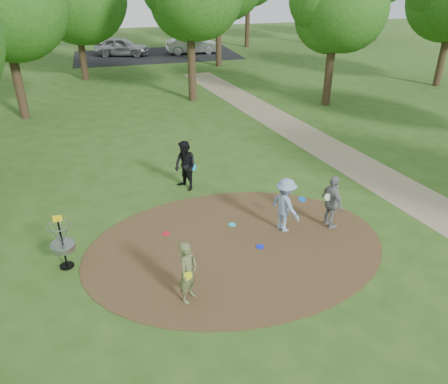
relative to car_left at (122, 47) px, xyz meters
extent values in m
plane|color=#2D5119|center=(0.93, -30.34, -0.77)|extent=(100.00, 100.00, 0.00)
cylinder|color=#47301C|center=(0.93, -30.34, -0.76)|extent=(8.40, 8.40, 0.02)
cube|color=#8C7A5B|center=(7.43, -28.34, -0.77)|extent=(7.55, 39.89, 0.01)
cube|color=black|center=(2.93, -0.34, -0.77)|extent=(14.00, 8.00, 0.01)
imported|color=#606A3D|center=(-0.76, -32.13, 0.01)|extent=(0.66, 0.68, 1.57)
cylinder|color=#C5D918|center=(-0.80, -32.32, 0.05)|extent=(0.22, 0.09, 0.22)
imported|color=#829CC3|center=(2.55, -29.92, 0.06)|extent=(0.95, 1.22, 1.66)
cylinder|color=blue|center=(3.04, -29.96, 0.19)|extent=(0.26, 0.26, 0.08)
imported|color=black|center=(0.30, -26.49, 0.10)|extent=(0.99, 1.06, 1.74)
cylinder|color=#0DA6EC|center=(0.59, -26.48, 0.00)|extent=(0.23, 0.13, 0.22)
imported|color=gray|center=(3.93, -30.14, 0.06)|extent=(0.49, 1.01, 1.66)
cylinder|color=silver|center=(3.74, -30.19, 0.29)|extent=(0.22, 0.07, 0.22)
cylinder|color=#1AD3D5|center=(1.15, -29.28, -0.74)|extent=(0.22, 0.22, 0.02)
cylinder|color=#0D23EB|center=(1.56, -30.60, -0.74)|extent=(0.22, 0.22, 0.02)
cylinder|color=red|center=(-0.84, -29.23, -0.74)|extent=(0.22, 0.22, 0.02)
imported|color=#95989C|center=(0.00, 0.00, 0.00)|extent=(4.88, 3.11, 1.55)
imported|color=#9EA1A6|center=(6.10, -0.54, -0.01)|extent=(4.70, 1.88, 1.52)
cylinder|color=black|center=(-3.57, -30.04, -0.10)|extent=(0.05, 0.05, 1.35)
cylinder|color=black|center=(-3.57, -30.04, -0.75)|extent=(0.36, 0.36, 0.04)
cylinder|color=gray|center=(-3.57, -30.04, -0.15)|extent=(0.60, 0.60, 0.16)
torus|color=gray|center=(-3.57, -30.04, -0.07)|extent=(0.63, 0.63, 0.03)
torus|color=gray|center=(-3.57, -30.04, 0.48)|extent=(0.58, 0.58, 0.02)
cube|color=yellow|center=(-3.57, -30.04, 0.68)|extent=(0.22, 0.02, 0.18)
cylinder|color=#332316|center=(-6.07, -16.34, 1.13)|extent=(0.44, 0.44, 3.80)
sphere|color=#245015|center=(-6.07, -16.34, 4.46)|extent=(5.20, 5.20, 5.20)
cylinder|color=#332316|center=(2.93, -15.34, 1.32)|extent=(0.44, 0.44, 4.18)
cylinder|color=#332316|center=(9.93, -18.34, 1.03)|extent=(0.44, 0.44, 3.61)
sphere|color=#245015|center=(9.93, -18.34, 4.02)|extent=(4.29, 4.29, 4.29)
cylinder|color=#332316|center=(-3.07, -8.34, 0.94)|extent=(0.44, 0.44, 3.42)
sphere|color=#245015|center=(-3.07, -8.34, 4.24)|extent=(5.81, 5.81, 5.81)
cylinder|color=#332316|center=(6.93, -6.34, 1.41)|extent=(0.44, 0.44, 4.37)
cylinder|color=#332316|center=(18.93, -16.34, 1.13)|extent=(0.44, 0.44, 3.80)
camera|label=1|loc=(-2.13, -39.99, 6.18)|focal=35.00mm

